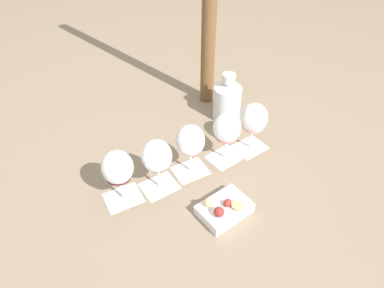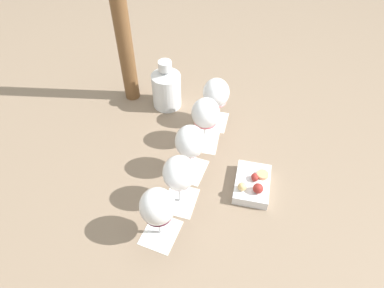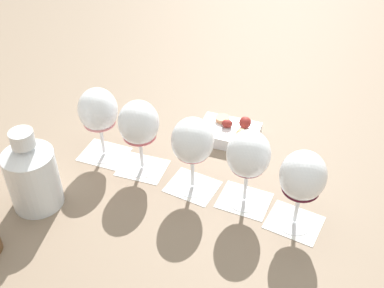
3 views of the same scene
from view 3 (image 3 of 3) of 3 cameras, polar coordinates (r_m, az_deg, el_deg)
ground_plane at (r=1.10m, az=0.02°, el=-4.90°), size 8.00×8.00×0.00m
tasting_card_0 at (r=1.20m, az=-10.34°, el=-1.17°), size 0.14×0.13×0.00m
tasting_card_1 at (r=1.15m, az=-5.89°, el=-2.81°), size 0.14×0.13×0.00m
tasting_card_2 at (r=1.10m, az=0.25°, el=-5.02°), size 0.14×0.14×0.00m
tasting_card_3 at (r=1.07m, az=6.20°, el=-6.64°), size 0.14×0.14×0.00m
tasting_card_4 at (r=1.04m, az=12.00°, el=-9.06°), size 0.14×0.14×0.00m
wine_glass_0 at (r=1.13m, az=-11.05°, el=3.69°), size 0.09×0.09×0.18m
wine_glass_1 at (r=1.07m, az=-6.31°, el=2.18°), size 0.09×0.09×0.18m
wine_glass_2 at (r=1.01m, az=0.27°, el=0.03°), size 0.09×0.09×0.18m
wine_glass_3 at (r=0.99m, az=6.68°, el=-1.59°), size 0.09×0.09×0.18m
wine_glass_4 at (r=0.95m, az=12.96°, el=-4.03°), size 0.09×0.09×0.18m
ceramic_vase at (r=1.06m, az=-18.44°, el=-3.26°), size 0.11×0.11×0.19m
snack_dish at (r=1.22m, az=4.49°, el=1.39°), size 0.18×0.16×0.06m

